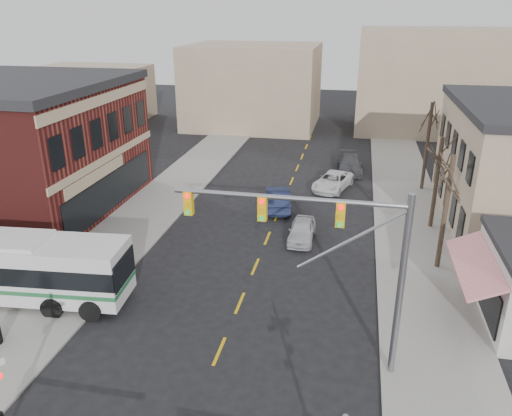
{
  "coord_description": "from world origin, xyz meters",
  "views": [
    {
      "loc": [
        5.24,
        -15.52,
        14.23
      ],
      "look_at": [
        -0.08,
        10.6,
        3.5
      ],
      "focal_mm": 35.0,
      "sensor_mm": 36.0,
      "label": 1
    }
  ],
  "objects": [
    {
      "name": "sidewalk_east",
      "position": [
        9.5,
        20.0,
        0.06
      ],
      "size": [
        5.0,
        60.0,
        0.12
      ],
      "primitive_type": "cube",
      "color": "gray",
      "rests_on": "ground"
    },
    {
      "name": "car_a",
      "position": [
        2.25,
        14.21,
        0.69
      ],
      "size": [
        1.62,
        4.03,
        1.37
      ],
      "primitive_type": "imported",
      "rotation": [
        0.0,
        0.0,
        -0.0
      ],
      "color": "#B8B8BD",
      "rests_on": "ground"
    },
    {
      "name": "tree_east_b",
      "position": [
        10.8,
        18.0,
        3.27
      ],
      "size": [
        0.28,
        0.28,
        6.3
      ],
      "color": "#382B21",
      "rests_on": "sidewalk_east"
    },
    {
      "name": "transit_bus",
      "position": [
        -12.11,
        4.0,
        1.91
      ],
      "size": [
        13.38,
        3.99,
        3.4
      ],
      "color": "silver",
      "rests_on": "ground"
    },
    {
      "name": "car_b",
      "position": [
        -0.19,
        19.41,
        0.83
      ],
      "size": [
        2.7,
        5.26,
        1.65
      ],
      "primitive_type": "imported",
      "rotation": [
        0.0,
        0.0,
        3.34
      ],
      "color": "#19213F",
      "rests_on": "ground"
    },
    {
      "name": "tree_east_a",
      "position": [
        10.5,
        12.0,
        3.5
      ],
      "size": [
        0.28,
        0.28,
        6.75
      ],
      "color": "#382B21",
      "rests_on": "sidewalk_east"
    },
    {
      "name": "ground",
      "position": [
        0.0,
        0.0,
        0.0
      ],
      "size": [
        160.0,
        160.0,
        0.0
      ],
      "primitive_type": "plane",
      "color": "black",
      "rests_on": "ground"
    },
    {
      "name": "pedestrian_far",
      "position": [
        -11.5,
        7.7,
        0.93
      ],
      "size": [
        0.98,
        1.0,
        1.62
      ],
      "primitive_type": "imported",
      "rotation": [
        0.0,
        0.0,
        0.86
      ],
      "color": "#393B64",
      "rests_on": "sidewalk_west"
    },
    {
      "name": "rr_crossing_west",
      "position": [
        -5.7,
        -4.43,
        1.97
      ],
      "size": [
        5.6,
        1.36,
        4.0
      ],
      "color": "gray",
      "rests_on": "ground"
    },
    {
      "name": "tree_east_c",
      "position": [
        11.0,
        26.0,
        3.72
      ],
      "size": [
        0.28,
        0.28,
        7.2
      ],
      "color": "#382B21",
      "rests_on": "sidewalk_east"
    },
    {
      "name": "sidewalk_west",
      "position": [
        -9.5,
        20.0,
        0.06
      ],
      "size": [
        5.0,
        60.0,
        0.12
      ],
      "primitive_type": "cube",
      "color": "gray",
      "rests_on": "ground"
    },
    {
      "name": "pedestrian_near",
      "position": [
        -9.29,
        3.46,
        0.99
      ],
      "size": [
        0.51,
        0.69,
        1.74
      ],
      "primitive_type": "imported",
      "rotation": [
        0.0,
        0.0,
        1.41
      ],
      "color": "#504240",
      "rests_on": "sidewalk_west"
    },
    {
      "name": "car_c",
      "position": [
        3.64,
        24.61,
        0.69
      ],
      "size": [
        3.67,
        5.45,
        1.39
      ],
      "primitive_type": "imported",
      "rotation": [
        0.0,
        0.0,
        -0.3
      ],
      "color": "silver",
      "rests_on": "ground"
    },
    {
      "name": "car_d",
      "position": [
        4.91,
        29.81,
        0.76
      ],
      "size": [
        2.51,
        5.36,
        1.51
      ],
      "primitive_type": "imported",
      "rotation": [
        0.0,
        0.0,
        0.08
      ],
      "color": "#424247",
      "rests_on": "ground"
    },
    {
      "name": "traffic_signal_mast",
      "position": [
        4.82,
        2.1,
        5.7
      ],
      "size": [
        9.17,
        0.3,
        8.0
      ],
      "color": "gray",
      "rests_on": "ground"
    }
  ]
}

